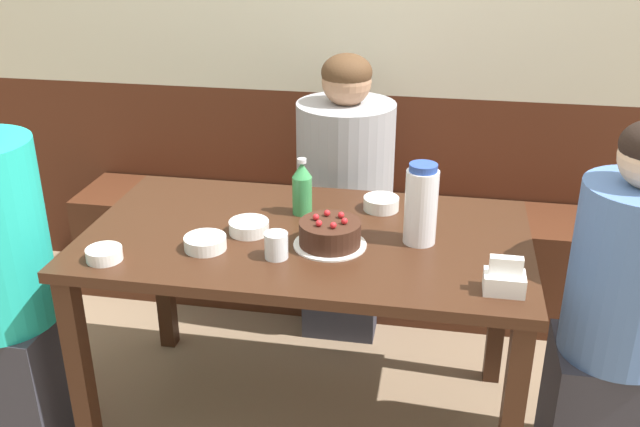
{
  "coord_description": "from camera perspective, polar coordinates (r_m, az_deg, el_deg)",
  "views": [
    {
      "loc": [
        0.41,
        -2.0,
        1.71
      ],
      "look_at": [
        0.04,
        0.05,
        0.78
      ],
      "focal_mm": 40.0,
      "sensor_mm": 36.0,
      "label": 1
    }
  ],
  "objects": [
    {
      "name": "ground_plane",
      "position": [
        2.66,
        -0.98,
        -15.84
      ],
      "size": [
        12.0,
        12.0,
        0.0
      ],
      "primitive_type": "plane",
      "color": "#846B51"
    },
    {
      "name": "back_wall",
      "position": [
        3.11,
        2.77,
        15.59
      ],
      "size": [
        4.8,
        0.04,
        2.5
      ],
      "color": "#4C2314",
      "rests_on": "ground_plane"
    },
    {
      "name": "bench_seat",
      "position": [
        3.22,
        1.88,
        -3.19
      ],
      "size": [
        2.43,
        0.38,
        0.47
      ],
      "color": "#472314",
      "rests_on": "ground_plane"
    },
    {
      "name": "dining_table",
      "position": [
        2.31,
        -1.09,
        -3.66
      ],
      "size": [
        1.41,
        0.78,
        0.73
      ],
      "color": "#381E11",
      "rests_on": "ground_plane"
    },
    {
      "name": "birthday_cake",
      "position": [
        2.17,
        0.8,
        -1.64
      ],
      "size": [
        0.23,
        0.23,
        0.1
      ],
      "color": "white",
      "rests_on": "dining_table"
    },
    {
      "name": "water_pitcher",
      "position": [
        2.18,
        8.09,
        0.71
      ],
      "size": [
        0.1,
        0.1,
        0.26
      ],
      "color": "white",
      "rests_on": "dining_table"
    },
    {
      "name": "soju_bottle",
      "position": [
        2.37,
        -1.44,
        2.06
      ],
      "size": [
        0.07,
        0.07,
        0.2
      ],
      "color": "#388E4C",
      "rests_on": "dining_table"
    },
    {
      "name": "napkin_holder",
      "position": [
        1.99,
        14.55,
        -5.12
      ],
      "size": [
        0.11,
        0.08,
        0.11
      ],
      "color": "white",
      "rests_on": "dining_table"
    },
    {
      "name": "bowl_soup_white",
      "position": [
        2.19,
        -16.88,
        -3.13
      ],
      "size": [
        0.11,
        0.11,
        0.04
      ],
      "color": "white",
      "rests_on": "dining_table"
    },
    {
      "name": "bowl_rice_small",
      "position": [
        2.19,
        -9.16,
        -2.33
      ],
      "size": [
        0.13,
        0.13,
        0.04
      ],
      "color": "white",
      "rests_on": "dining_table"
    },
    {
      "name": "bowl_side_dish",
      "position": [
        2.44,
        4.92,
        0.81
      ],
      "size": [
        0.12,
        0.12,
        0.04
      ],
      "color": "white",
      "rests_on": "dining_table"
    },
    {
      "name": "bowl_sauce_shallow",
      "position": [
        2.27,
        -5.7,
        -1.08
      ],
      "size": [
        0.13,
        0.13,
        0.04
      ],
      "color": "white",
      "rests_on": "dining_table"
    },
    {
      "name": "glass_water_tall",
      "position": [
        2.1,
        -3.52,
        -2.56
      ],
      "size": [
        0.07,
        0.07,
        0.08
      ],
      "color": "silver",
      "rests_on": "dining_table"
    },
    {
      "name": "person_pale_blue_shirt",
      "position": [
        2.91,
        2.0,
        1.31
      ],
      "size": [
        0.39,
        0.39,
        1.17
      ],
      "rotation": [
        0.0,
        0.0,
        -1.57
      ],
      "color": "#33333D",
      "rests_on": "ground_plane"
    },
    {
      "name": "person_grey_tee",
      "position": [
        2.31,
        22.9,
        -7.8
      ],
      "size": [
        0.34,
        0.34,
        1.17
      ],
      "rotation": [
        0.0,
        0.0,
        3.14
      ],
      "color": "#33333D",
      "rests_on": "ground_plane"
    }
  ]
}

